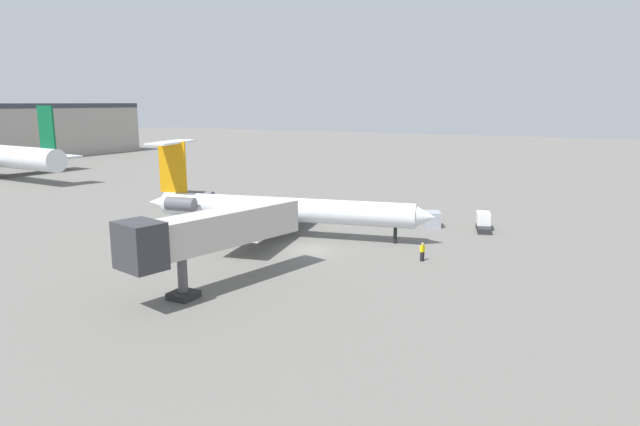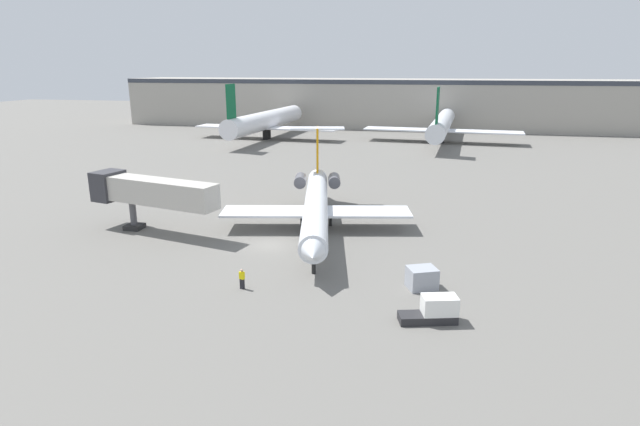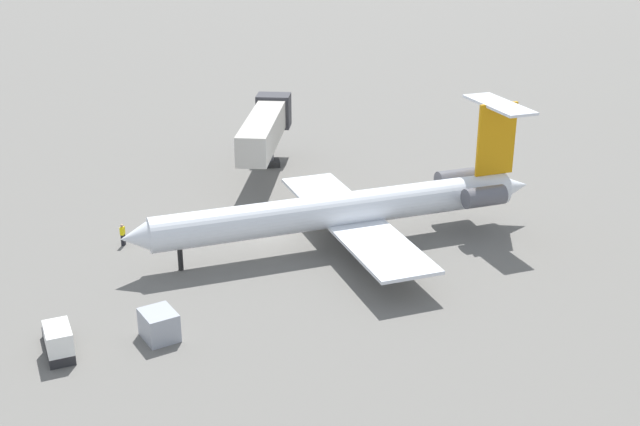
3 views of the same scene
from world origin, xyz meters
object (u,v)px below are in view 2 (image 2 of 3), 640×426
object	(u,v)px
ground_crew_marshaller	(242,279)
parked_airliner_west_end	(266,121)
jet_bridge	(146,191)
regional_jet	(316,202)
parked_airliner_west_mid	(442,124)
baggage_tug_lead	(434,310)
cargo_container_uld	(422,278)

from	to	relation	value
ground_crew_marshaller	parked_airliner_west_end	world-z (taller)	parked_airliner_west_end
jet_bridge	ground_crew_marshaller	bearing A→B (deg)	-38.44
regional_jet	parked_airliner_west_mid	distance (m)	72.41
regional_jet	baggage_tug_lead	distance (m)	23.20
regional_jet	parked_airliner_west_mid	xyz separation A→B (m)	(14.01, 71.03, 1.30)
ground_crew_marshaller	baggage_tug_lead	size ratio (longest dim) A/B	0.40
ground_crew_marshaller	parked_airliner_west_end	bearing A→B (deg)	106.74
cargo_container_uld	jet_bridge	bearing A→B (deg)	163.23
jet_bridge	ground_crew_marshaller	world-z (taller)	jet_bridge
ground_crew_marshaller	cargo_container_uld	xyz separation A→B (m)	(14.02, 3.18, 0.01)
cargo_container_uld	parked_airliner_west_mid	xyz separation A→B (m)	(2.25, 84.74, 3.41)
cargo_container_uld	parked_airliner_west_end	distance (m)	90.92
jet_bridge	parked_airliner_west_end	bearing A→B (deg)	98.19
regional_jet	parked_airliner_west_mid	world-z (taller)	parked_airliner_west_mid
jet_bridge	parked_airliner_west_mid	bearing A→B (deg)	67.61
regional_jet	jet_bridge	bearing A→B (deg)	-164.02
regional_jet	baggage_tug_lead	xyz separation A→B (m)	(12.75, -19.26, -2.14)
jet_bridge	ground_crew_marshaller	size ratio (longest dim) A/B	9.15
baggage_tug_lead	cargo_container_uld	size ratio (longest dim) A/B	1.53
jet_bridge	cargo_container_uld	distance (m)	30.56
parked_airliner_west_end	regional_jet	bearing A→B (deg)	-67.78
ground_crew_marshaller	baggage_tug_lead	xyz separation A→B (m)	(15.01, -2.37, -0.02)
jet_bridge	parked_airliner_west_mid	size ratio (longest dim) A/B	0.36
baggage_tug_lead	parked_airliner_west_mid	world-z (taller)	parked_airliner_west_mid
jet_bridge	parked_airliner_west_mid	xyz separation A→B (m)	(31.31, 75.98, -0.20)
jet_bridge	parked_airliner_west_mid	distance (m)	82.18
regional_jet	ground_crew_marshaller	xyz separation A→B (m)	(-2.26, -16.89, -2.12)
jet_bridge	baggage_tug_lead	world-z (taller)	jet_bridge
baggage_tug_lead	cargo_container_uld	bearing A→B (deg)	100.13
regional_jet	cargo_container_uld	bearing A→B (deg)	-49.37
regional_jet	baggage_tug_lead	world-z (taller)	regional_jet
parked_airliner_west_end	parked_airliner_west_mid	distance (m)	41.92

